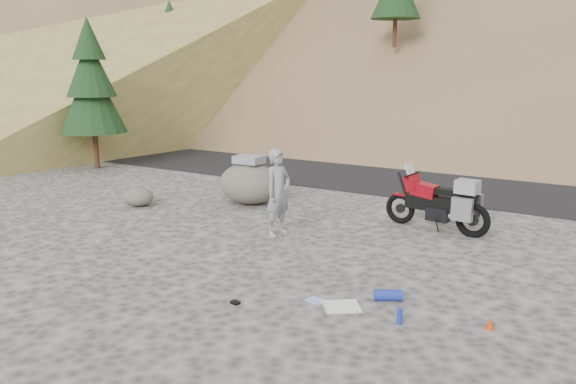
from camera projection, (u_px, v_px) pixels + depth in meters
name	position (u px, v px, depth m)	size (l,w,h in m)	color
ground	(313.00, 262.00, 10.04)	(140.00, 140.00, 0.00)	#3E3B39
road	(452.00, 179.00, 17.54)	(120.00, 7.00, 0.05)	black
conifer_verge	(91.00, 83.00, 18.75)	(2.20, 2.20, 5.04)	#342113
motorcycle	(441.00, 204.00, 11.81)	(2.35, 0.84, 1.40)	black
man	(278.00, 235.00, 11.67)	(0.66, 0.43, 1.80)	gray
boulder	(249.00, 183.00, 14.24)	(1.82, 1.63, 1.22)	#5A564D
small_rock	(138.00, 197.00, 14.05)	(1.00, 0.95, 0.48)	#5A564D
gear_white_cloth	(342.00, 306.00, 8.14)	(0.51, 0.45, 0.02)	white
gear_blue_mat	(388.00, 295.00, 8.35)	(0.17, 0.17, 0.42)	#1B2FA2
gear_bottle	(400.00, 316.00, 7.58)	(0.08, 0.08, 0.22)	#1B2FA2
gear_funnel	(490.00, 323.00, 7.44)	(0.13, 0.13, 0.16)	#C2350C
gear_glove_a	(235.00, 303.00, 8.25)	(0.13, 0.09, 0.04)	black
gear_blue_cloth	(316.00, 300.00, 8.36)	(0.28, 0.20, 0.01)	#90B0DF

